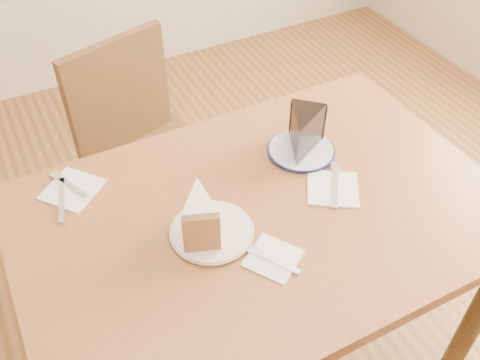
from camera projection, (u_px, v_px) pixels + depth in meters
name	position (u px, v px, depth m)	size (l,w,h in m)	color
ground	(256.00, 359.00, 1.84)	(4.00, 4.00, 0.00)	#472913
table	(261.00, 236.00, 1.39)	(1.20, 0.80, 0.75)	#532B16
chair_far	(151.00, 159.00, 1.84)	(0.55, 0.55, 0.90)	#341F0F
plate_cream	(212.00, 232.00, 1.27)	(0.19, 0.19, 0.01)	silver
plate_navy	(301.00, 150.00, 1.48)	(0.18, 0.18, 0.01)	silver
carrot_cake	(200.00, 214.00, 1.23)	(0.08, 0.11, 0.10)	beige
chocolate_cake	(303.00, 135.00, 1.44)	(0.10, 0.14, 0.11)	black
napkin_cream	(273.00, 258.00, 1.21)	(0.11, 0.11, 0.00)	white
napkin_navy	(333.00, 188.00, 1.38)	(0.13, 0.13, 0.00)	white
napkin_spare	(73.00, 189.00, 1.38)	(0.13, 0.13, 0.00)	white
fork_cream	(272.00, 259.00, 1.21)	(0.01, 0.14, 0.00)	silver
knife_navy	(335.00, 184.00, 1.38)	(0.02, 0.17, 0.00)	silver
fork_spare	(70.00, 185.00, 1.38)	(0.01, 0.14, 0.00)	silver
knife_spare	(62.00, 200.00, 1.34)	(0.01, 0.16, 0.00)	silver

